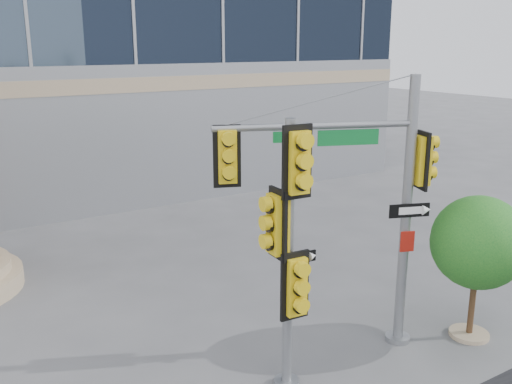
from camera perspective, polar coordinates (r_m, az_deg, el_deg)
ground at (r=12.52m, az=4.72°, el=-18.45°), size 120.00×120.00×0.00m
main_signal_pole at (r=12.54m, az=10.40°, el=0.64°), size 4.59×2.09×6.20m
secondary_signal_pole at (r=10.85m, az=3.36°, el=-4.71°), size 0.95×0.75×5.51m
street_tree at (r=14.21m, az=21.37°, el=-5.03°), size 2.23×2.18×3.48m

